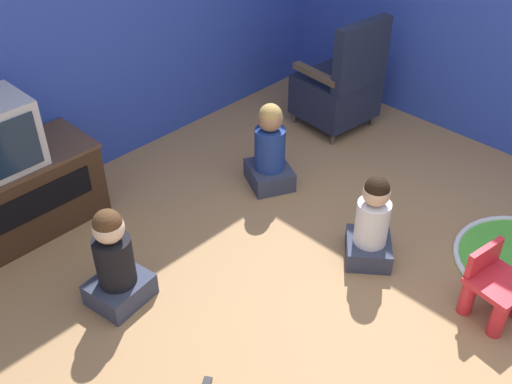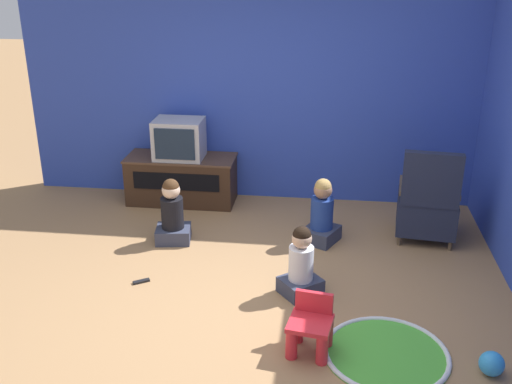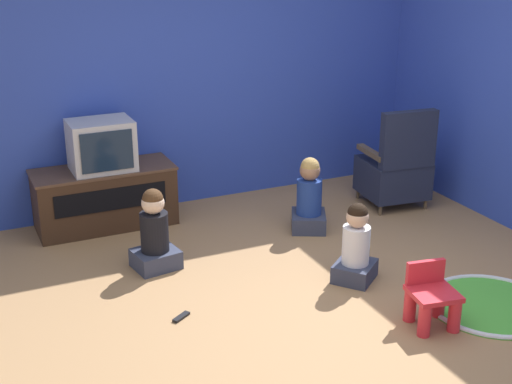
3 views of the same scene
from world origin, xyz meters
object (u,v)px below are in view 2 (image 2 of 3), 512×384
Objects in this scene: remote_control at (141,281)px; yellow_kid_chair at (310,329)px; child_watching_left at (301,265)px; toy_ball at (492,364)px; child_watching_center at (322,215)px; black_armchair at (427,206)px; tv_cabinet at (182,178)px; child_watching_right at (172,215)px; television at (179,139)px.

yellow_kid_chair is at bearing -60.13° from remote_control.
toy_ball is at bearing -72.15° from child_watching_left.
child_watching_center is at bearing 122.45° from toy_ball.
black_armchair is at bearing 70.58° from yellow_kid_chair.
tv_cabinet is at bearing 130.39° from yellow_kid_chair.
remote_control is at bearing 149.70° from child_watching_center.
child_watching_left is (1.50, -1.88, -0.01)m from tv_cabinet.
toy_ball is (2.73, -1.76, -0.20)m from child_watching_right.
child_watching_right is (-1.34, 0.85, 0.02)m from child_watching_left.
television reaches higher than remote_control.
black_armchair is 2.32× the size of yellow_kid_chair.
child_watching_center is (1.65, -0.85, 0.01)m from tv_cabinet.
child_watching_center reaches higher than child_watching_left.
yellow_kid_chair is 1.82m from child_watching_center.
child_watching_center is at bearing 42.60° from child_watching_left.
child_watching_right is (-1.46, 1.64, 0.10)m from yellow_kid_chair.
television is at bearing 136.23° from toy_ball.
remote_control is at bearing -87.78° from tv_cabinet.
tv_cabinet reaches higher than toy_ball.
television is at bearing -7.43° from black_armchair.
child_watching_right is at bearing -81.47° from tv_cabinet.
child_watching_left is 4.24× the size of remote_control.
television is 3.12× the size of toy_ball.
black_armchair is (2.70, -0.68, 0.08)m from tv_cabinet.
remote_control is (-1.54, 0.79, -0.18)m from yellow_kid_chair.
toy_ball is 2.95m from remote_control.
black_armchair is at bearing -0.91° from child_watching_right.
black_armchair is at bearing 94.86° from toy_ball.
child_watching_center reaches higher than tv_cabinet.
child_watching_right is (0.15, -1.00, -0.49)m from television.
remote_control is at bearing 162.03° from toy_ball.
child_watching_center is at bearing -2.01° from child_watching_right.
tv_cabinet is 1.86m from child_watching_center.
yellow_kid_chair reaches higher than remote_control.
child_watching_center is 1.51m from child_watching_right.
black_armchair is at bearing -14.11° from tv_cabinet.
remote_control is (-1.42, 0.00, -0.27)m from child_watching_left.
yellow_kid_chair is at bearing -58.91° from tv_cabinet.
remote_control is (-2.81, 0.91, -0.08)m from toy_ball.
toy_ball is (2.88, -2.76, -0.69)m from television.
child_watching_right is at bearing -81.24° from television.
tv_cabinet is 4.02m from toy_ball.
toy_ball reaches higher than remote_control.
television reaches higher than child_watching_right.
black_armchair is at bearing -8.33° from remote_control.
television reaches higher than toy_ball.
child_watching_center is at bearing -27.32° from tv_cabinet.
child_watching_right reaches higher than remote_control.
television is at bearing 59.42° from remote_control.
child_watching_left is 1.59m from child_watching_right.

